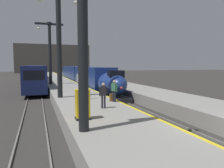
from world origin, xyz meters
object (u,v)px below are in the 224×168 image
(passenger_near_edge, at_px, (114,89))
(ticket_machine_yellow, at_px, (83,105))
(departure_info_board, at_px, (82,81))
(station_column_mid, at_px, (59,34))
(station_column_far, at_px, (50,47))
(passenger_mid_platform, at_px, (103,93))
(highspeed_train_main, at_px, (83,76))
(regional_train_adjacent, at_px, (35,74))
(rolling_suitcase, at_px, (112,97))

(passenger_near_edge, xyz_separation_m, ticket_machine_yellow, (-3.38, -4.40, -0.25))
(departure_info_board, bearing_deg, station_column_mid, 131.40)
(passenger_near_edge, distance_m, ticket_machine_yellow, 5.55)
(station_column_far, distance_m, ticket_machine_yellow, 22.45)
(passenger_near_edge, bearing_deg, passenger_mid_platform, -126.48)
(highspeed_train_main, relative_size, passenger_near_edge, 22.16)
(station_column_far, bearing_deg, departure_info_board, -84.09)
(regional_train_adjacent, bearing_deg, passenger_mid_platform, -81.64)
(station_column_mid, relative_size, station_column_far, 1.02)
(highspeed_train_main, bearing_deg, passenger_mid_platform, -98.67)
(station_column_far, relative_size, rolling_suitcase, 9.23)
(station_column_mid, relative_size, passenger_near_edge, 5.46)
(highspeed_train_main, bearing_deg, rolling_suitcase, -95.82)
(highspeed_train_main, xyz_separation_m, ticket_machine_yellow, (-5.55, -26.48, -0.14))
(highspeed_train_main, height_order, station_column_far, station_column_far)
(regional_train_adjacent, distance_m, station_column_far, 11.62)
(highspeed_train_main, xyz_separation_m, regional_train_adjacent, (-8.10, 6.01, 0.20))
(ticket_machine_yellow, bearing_deg, passenger_mid_platform, 51.70)
(station_column_mid, relative_size, departure_info_board, 4.35)
(highspeed_train_main, distance_m, regional_train_adjacent, 10.09)
(rolling_suitcase, height_order, ticket_machine_yellow, ticket_machine_yellow)
(departure_info_board, bearing_deg, rolling_suitcase, -36.87)
(station_column_far, relative_size, ticket_machine_yellow, 5.66)
(passenger_near_edge, bearing_deg, station_column_far, 101.99)
(highspeed_train_main, bearing_deg, departure_info_board, -102.00)
(highspeed_train_main, xyz_separation_m, station_column_far, (-5.90, -4.53, 4.58))
(regional_train_adjacent, height_order, passenger_mid_platform, regional_train_adjacent)
(station_column_far, relative_size, departure_info_board, 4.27)
(highspeed_train_main, xyz_separation_m, departure_info_board, (-4.28, -20.15, 0.62))
(highspeed_train_main, bearing_deg, regional_train_adjacent, 143.44)
(station_column_mid, distance_m, passenger_mid_platform, 7.70)
(passenger_near_edge, bearing_deg, station_column_mid, 134.74)
(regional_train_adjacent, relative_size, ticket_machine_yellow, 22.87)
(highspeed_train_main, height_order, rolling_suitcase, highspeed_train_main)
(station_column_far, distance_m, departure_info_board, 16.19)
(rolling_suitcase, bearing_deg, passenger_near_edge, -84.33)
(station_column_mid, height_order, departure_info_board, station_column_mid)
(passenger_mid_platform, bearing_deg, station_column_far, 96.48)
(rolling_suitcase, distance_m, departure_info_board, 2.86)
(station_column_far, distance_m, passenger_mid_platform, 20.20)
(passenger_mid_platform, bearing_deg, ticket_machine_yellow, -128.30)
(departure_info_board, bearing_deg, regional_train_adjacent, 98.30)
(regional_train_adjacent, xyz_separation_m, station_column_mid, (2.20, -24.33, 4.47))
(passenger_mid_platform, bearing_deg, station_column_mid, 111.01)
(passenger_near_edge, distance_m, passenger_mid_platform, 2.53)
(station_column_mid, height_order, station_column_far, station_column_mid)
(rolling_suitcase, height_order, departure_info_board, departure_info_board)
(ticket_machine_yellow, bearing_deg, departure_info_board, 78.69)
(station_column_far, bearing_deg, ticket_machine_yellow, -89.09)
(departure_info_board, bearing_deg, passenger_mid_platform, -81.27)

